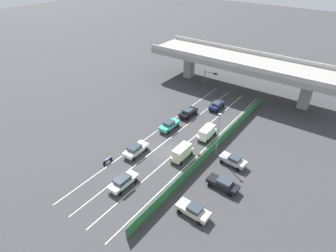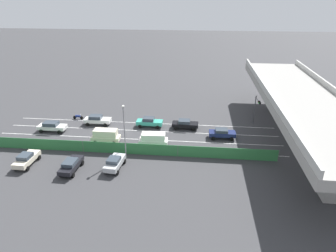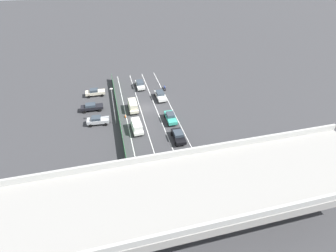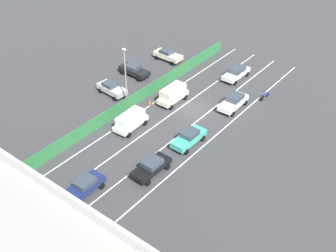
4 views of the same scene
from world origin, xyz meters
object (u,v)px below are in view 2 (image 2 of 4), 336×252
object	(u,v)px
motorcycle	(78,117)
street_lamp	(124,126)
parked_sedan_dark	(71,165)
parked_wagon_silver	(115,162)
car_sedan_navy	(222,133)
car_sedan_black	(185,124)
car_sedan_white	(97,120)
traffic_cone	(117,147)
car_van_cream	(106,135)
traffic_light	(257,106)
parked_sedan_cream	(26,159)
car_hatchback_white	(52,126)
car_taxi_teal	(149,122)
car_van_white	(153,139)

from	to	relation	value
motorcycle	street_lamp	bearing A→B (deg)	43.18
parked_sedan_dark	parked_wagon_silver	distance (m)	5.64
car_sedan_navy	motorcycle	bearing A→B (deg)	-101.81
car_sedan_navy	car_sedan_black	distance (m)	6.88
car_sedan_white	traffic_cone	world-z (taller)	car_sedan_white
street_lamp	traffic_cone	size ratio (longest dim) A/B	10.79
parked_sedan_dark	street_lamp	xyz separation A→B (m)	(-4.48, 6.26, 3.78)
car_sedan_black	traffic_cone	xyz separation A→B (m)	(8.46, -9.76, -0.53)
parked_sedan_dark	car_van_cream	bearing A→B (deg)	165.69
motorcycle	traffic_cone	size ratio (longest dim) A/B	2.71
car_sedan_white	traffic_light	world-z (taller)	traffic_light
traffic_light	car_van_cream	bearing A→B (deg)	-69.90
car_sedan_black	motorcycle	size ratio (longest dim) A/B	2.30
traffic_light	car_sedan_white	bearing A→B (deg)	-85.64
car_sedan_navy	car_sedan_black	bearing A→B (deg)	-117.62
parked_sedan_cream	street_lamp	distance (m)	13.86
car_hatchback_white	parked_sedan_cream	world-z (taller)	parked_sedan_cream
car_taxi_teal	car_van_cream	size ratio (longest dim) A/B	1.04
parked_wagon_silver	car_hatchback_white	bearing A→B (deg)	-127.75
car_sedan_white	car_sedan_black	distance (m)	15.54
parked_wagon_silver	street_lamp	distance (m)	5.10
car_van_cream	parked_sedan_cream	bearing A→B (deg)	-48.71
car_sedan_navy	car_taxi_teal	world-z (taller)	car_taxi_teal
car_taxi_teal	car_van_white	distance (m)	7.21
motorcycle	traffic_light	distance (m)	32.10
car_hatchback_white	car_sedan_black	bearing A→B (deg)	98.68
car_sedan_white	parked_sedan_dark	bearing A→B (deg)	5.22
parked_sedan_cream	car_sedan_white	bearing A→B (deg)	160.16
car_hatchback_white	motorcycle	size ratio (longest dim) A/B	2.39
car_sedan_navy	parked_wagon_silver	xyz separation A→B (m)	(10.72, -14.71, 0.02)
car_sedan_black	street_lamp	bearing A→B (deg)	-36.84
car_hatchback_white	car_van_white	bearing A→B (deg)	79.04
motorcycle	parked_wagon_silver	world-z (taller)	parked_wagon_silver
car_van_white	car_van_cream	size ratio (longest dim) A/B	1.01
motorcycle	car_hatchback_white	bearing A→B (deg)	-22.41
parked_sedan_cream	traffic_cone	world-z (taller)	parked_sedan_cream
car_sedan_white	traffic_light	bearing A→B (deg)	94.36
car_hatchback_white	parked_sedan_cream	xyz separation A→B (m)	(10.80, 1.48, -0.01)
car_van_white	car_sedan_black	world-z (taller)	car_van_white
car_sedan_black	parked_sedan_cream	size ratio (longest dim) A/B	1.01
parked_sedan_dark	traffic_cone	xyz separation A→B (m)	(-6.55, 4.39, -0.54)
car_sedan_white	motorcycle	bearing A→B (deg)	-115.37
car_hatchback_white	parked_sedan_dark	bearing A→B (deg)	34.71
car_van_white	motorcycle	size ratio (longest dim) A/B	2.26
car_van_white	street_lamp	bearing A→B (deg)	-42.82
car_sedan_black	traffic_light	world-z (taller)	traffic_light
parked_sedan_cream	street_lamp	world-z (taller)	street_lamp
car_taxi_teal	car_sedan_black	distance (m)	6.20
car_sedan_white	parked_sedan_cream	world-z (taller)	car_sedan_white
car_van_cream	parked_sedan_dark	xyz separation A→B (m)	(8.50, -2.17, -0.34)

